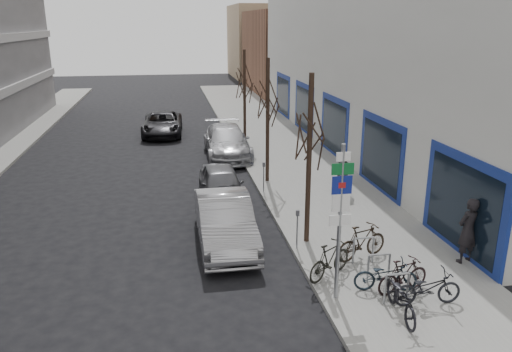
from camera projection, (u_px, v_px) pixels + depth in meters
name	position (u px, v px, depth m)	size (l,w,h in m)	color
ground	(243.00, 312.00, 12.44)	(120.00, 120.00, 0.00)	black
sidewalk_east	(308.00, 180.00, 22.57)	(5.00, 70.00, 0.15)	slate
commercial_building	(491.00, 57.00, 28.84)	(20.00, 32.00, 10.00)	#B7B7B2
brick_building_far	(310.00, 52.00, 51.05)	(12.00, 14.00, 8.00)	brown
tan_building_far	(282.00, 41.00, 65.09)	(13.00, 12.00, 9.00)	#937A5B
highway_sign_pole	(340.00, 214.00, 12.10)	(0.55, 0.10, 4.20)	gray
bike_rack	(379.00, 264.00, 13.44)	(0.66, 2.26, 0.83)	gray
tree_near	(310.00, 120.00, 14.95)	(1.80, 1.80, 5.50)	black
tree_mid	(268.00, 91.00, 21.06)	(1.80, 1.80, 5.50)	black
tree_far	(244.00, 76.00, 27.18)	(1.80, 1.80, 5.50)	black
meter_front	(297.00, 226.00, 15.35)	(0.10, 0.08, 1.27)	gray
meter_mid	(264.00, 174.00, 20.52)	(0.10, 0.08, 1.27)	gray
meter_back	(244.00, 144.00, 25.69)	(0.10, 0.08, 1.27)	gray
bike_near_left	(402.00, 295.00, 11.84)	(0.55, 1.81, 1.11)	black
bike_near_right	(403.00, 275.00, 12.92)	(0.48, 1.60, 0.97)	black
bike_mid_curb	(386.00, 273.00, 12.99)	(0.50, 1.66, 1.01)	black
bike_mid_inner	(330.00, 259.00, 13.68)	(0.52, 1.74, 1.06)	black
bike_far_curb	(428.00, 285.00, 12.33)	(0.53, 1.74, 1.06)	black
bike_far_inner	(362.00, 241.00, 14.75)	(0.54, 1.82, 1.10)	black
parked_car_front	(225.00, 221.00, 16.01)	(1.69, 4.85, 1.60)	#99999E
parked_car_mid	(221.00, 184.00, 19.95)	(1.66, 4.13, 1.41)	#4E4E53
parked_car_back	(227.00, 142.00, 26.54)	(2.28, 5.62, 1.63)	#A7A7AC
lane_car	(162.00, 124.00, 31.69)	(2.41, 5.22, 1.45)	black
pedestrian_near	(468.00, 231.00, 14.42)	(0.72, 0.47, 1.98)	black
pedestrian_far	(342.00, 172.00, 20.43)	(0.65, 0.44, 1.78)	black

